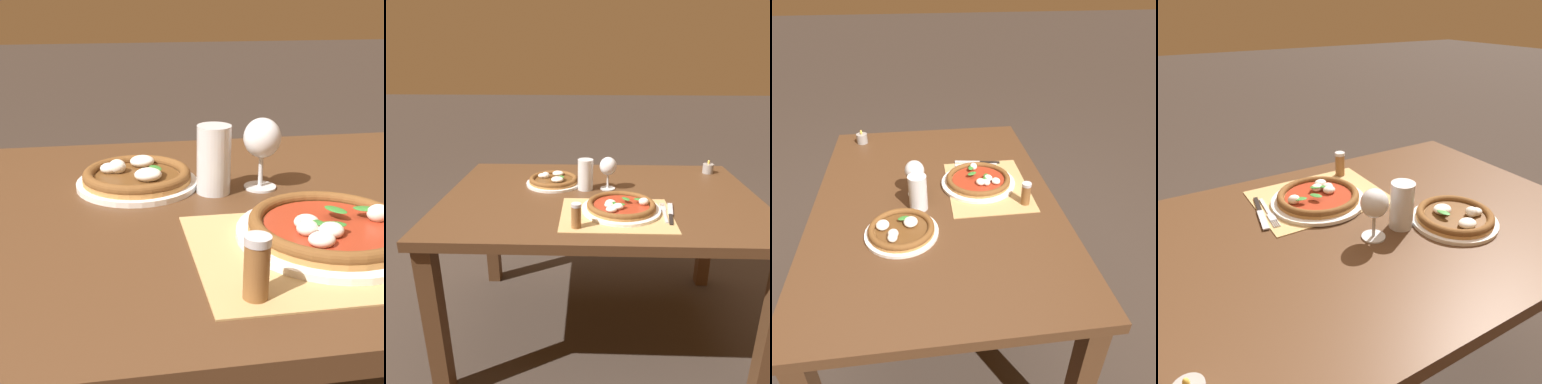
{
  "view_description": "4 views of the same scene",
  "coord_description": "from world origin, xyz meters",
  "views": [
    {
      "loc": [
        -0.29,
        -0.98,
        1.14
      ],
      "look_at": [
        -0.14,
        -0.08,
        0.8
      ],
      "focal_mm": 50.0,
      "sensor_mm": 36.0,
      "label": 1
    },
    {
      "loc": [
        -0.05,
        -1.6,
        1.34
      ],
      "look_at": [
        -0.1,
        -0.14,
        0.8
      ],
      "focal_mm": 35.0,
      "sensor_mm": 36.0,
      "label": 2
    },
    {
      "loc": [
        -1.3,
        0.05,
        1.59
      ],
      "look_at": [
        -0.05,
        -0.11,
        0.79
      ],
      "focal_mm": 35.0,
      "sensor_mm": 36.0,
      "label": 3
    },
    {
      "loc": [
        0.56,
        0.83,
        1.35
      ],
      "look_at": [
        -0.02,
        -0.14,
        0.78
      ],
      "focal_mm": 35.0,
      "sensor_mm": 36.0,
      "label": 4
    }
  ],
  "objects": [
    {
      "name": "ground_plane",
      "position": [
        0.0,
        0.0,
        0.0
      ],
      "size": [
        24.0,
        24.0,
        0.0
      ],
      "primitive_type": "plane",
      "color": "#382D26"
    },
    {
      "name": "dining_table",
      "position": [
        0.0,
        0.0,
        0.65
      ],
      "size": [
        1.41,
        0.98,
        0.74
      ],
      "color": "#4C301C",
      "rests_on": "ground"
    },
    {
      "name": "paper_placemat",
      "position": [
        0.06,
        -0.23,
        0.74
      ],
      "size": [
        0.44,
        0.34,
        0.0
      ],
      "primitive_type": "cube",
      "color": "tan",
      "rests_on": "dining_table"
    },
    {
      "name": "pizza_near",
      "position": [
        0.08,
        -0.19,
        0.76
      ],
      "size": [
        0.32,
        0.32,
        0.05
      ],
      "color": "white",
      "rests_on": "paper_placemat"
    },
    {
      "name": "pizza_far",
      "position": [
        -0.23,
        0.14,
        0.76
      ],
      "size": [
        0.26,
        0.26,
        0.05
      ],
      "color": "white",
      "rests_on": "dining_table"
    },
    {
      "name": "wine_glass",
      "position": [
        0.03,
        0.08,
        0.85
      ],
      "size": [
        0.08,
        0.08,
        0.16
      ],
      "color": "silver",
      "rests_on": "dining_table"
    },
    {
      "name": "pint_glass",
      "position": [
        -0.07,
        0.07,
        0.81
      ],
      "size": [
        0.07,
        0.07,
        0.15
      ],
      "color": "silver",
      "rests_on": "dining_table"
    },
    {
      "name": "fork",
      "position": [
        0.25,
        -0.21,
        0.75
      ],
      "size": [
        0.03,
        0.2,
        0.0
      ],
      "color": "#B7B7BC",
      "rests_on": "paper_placemat"
    },
    {
      "name": "knife",
      "position": [
        0.27,
        -0.22,
        0.75
      ],
      "size": [
        0.05,
        0.21,
        0.01
      ],
      "color": "black",
      "rests_on": "paper_placemat"
    },
    {
      "name": "votive_candle",
      "position": [
        0.58,
        0.35,
        0.76
      ],
      "size": [
        0.06,
        0.06,
        0.07
      ],
      "color": "gray",
      "rests_on": "dining_table"
    },
    {
      "name": "pepper_shaker",
      "position": [
        -0.1,
        -0.36,
        0.79
      ],
      "size": [
        0.04,
        0.04,
        0.1
      ],
      "color": "brown",
      "rests_on": "dining_table"
    }
  ]
}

